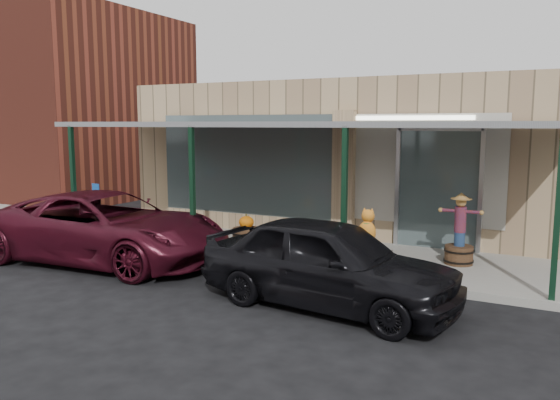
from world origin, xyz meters
The scene contains 10 objects.
ground centered at (0.00, 0.00, 0.00)m, with size 120.00×120.00×0.00m, color black.
sidewalk centered at (0.00, 3.60, 0.07)m, with size 40.00×3.20×0.15m, color gray.
storefront centered at (0.00, 8.16, 2.09)m, with size 12.00×6.25×4.20m.
awning centered at (0.00, 3.56, 3.01)m, with size 12.00×3.00×3.04m.
block_buildings_near centered at (2.01, 9.20, 3.77)m, with size 61.00×8.00×8.00m.
barrel_scarecrow centered at (3.72, 3.88, 0.66)m, with size 0.90×0.73×1.51m.
barrel_pumpkin centered at (-1.07, 3.27, 0.43)m, with size 0.78×0.78×0.79m.
handicap_sign centered at (-5.00, 2.40, 1.05)m, with size 0.29×0.08×1.40m.
parked_sedan centered at (2.12, 0.56, 0.76)m, with size 4.64×2.29×1.60m.
car_maroon centered at (-3.42, 1.11, 0.78)m, with size 2.59×5.62×1.56m, color #430D1B.
Camera 1 is at (5.44, -7.74, 3.07)m, focal length 35.00 mm.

